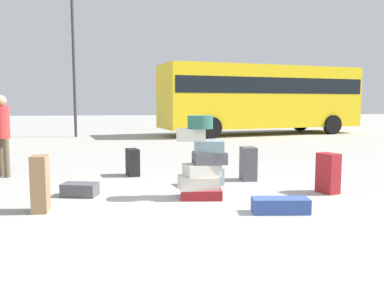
# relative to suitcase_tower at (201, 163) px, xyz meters

# --- Properties ---
(ground_plane) EXTENTS (80.00, 80.00, 0.00)m
(ground_plane) POSITION_rel_suitcase_tower_xyz_m (-0.32, -0.61, -0.56)
(ground_plane) COLOR #9E9E99
(suitcase_tower) EXTENTS (0.79, 0.54, 1.32)m
(suitcase_tower) POSITION_rel_suitcase_tower_xyz_m (0.00, 0.00, 0.00)
(suitcase_tower) COLOR maroon
(suitcase_tower) RESTS_ON ground
(suitcase_maroon_behind_tower) EXTENTS (0.35, 0.41, 0.67)m
(suitcase_maroon_behind_tower) POSITION_rel_suitcase_tower_xyz_m (2.17, 0.05, -0.23)
(suitcase_maroon_behind_tower) COLOR maroon
(suitcase_maroon_behind_tower) RESTS_ON ground
(suitcase_black_foreground_near) EXTENTS (0.31, 0.43, 0.56)m
(suitcase_black_foreground_near) POSITION_rel_suitcase_tower_xyz_m (-1.10, 2.12, -0.29)
(suitcase_black_foreground_near) COLOR black
(suitcase_black_foreground_near) RESTS_ON ground
(suitcase_charcoal_left_side) EXTENTS (0.62, 0.46, 0.21)m
(suitcase_charcoal_left_side) POSITION_rel_suitcase_tower_xyz_m (-1.94, 0.39, -0.46)
(suitcase_charcoal_left_side) COLOR #4C4C51
(suitcase_charcoal_left_side) RESTS_ON ground
(suitcase_brown_white_trunk) EXTENTS (0.21, 0.32, 0.79)m
(suitcase_brown_white_trunk) POSITION_rel_suitcase_tower_xyz_m (-2.36, -0.49, -0.17)
(suitcase_brown_white_trunk) COLOR olive
(suitcase_brown_white_trunk) RESTS_ON ground
(suitcase_charcoal_upright_blue) EXTENTS (0.28, 0.38, 0.65)m
(suitcase_charcoal_upright_blue) POSITION_rel_suitcase_tower_xyz_m (1.15, 1.31, -0.24)
(suitcase_charcoal_upright_blue) COLOR #4C4C51
(suitcase_charcoal_upright_blue) RESTS_ON ground
(suitcase_slate_foreground_far) EXTENTS (0.66, 0.52, 0.32)m
(suitcase_slate_foreground_far) POSITION_rel_suitcase_tower_xyz_m (0.24, 0.98, -0.41)
(suitcase_slate_foreground_far) COLOR gray
(suitcase_slate_foreground_far) RESTS_ON ground
(suitcase_navy_right_side) EXTENTS (0.81, 0.39, 0.21)m
(suitcase_navy_right_side) POSITION_rel_suitcase_tower_xyz_m (0.94, -1.01, -0.46)
(suitcase_navy_right_side) COLOR #334F99
(suitcase_navy_right_side) RESTS_ON ground
(person_bearded_onlooker) EXTENTS (0.30, 0.30, 1.67)m
(person_bearded_onlooker) POSITION_rel_suitcase_tower_xyz_m (-3.71, 2.35, 0.43)
(person_bearded_onlooker) COLOR brown
(person_bearded_onlooker) RESTS_ON ground
(parked_bus) EXTENTS (9.88, 4.53, 3.15)m
(parked_bus) POSITION_rel_suitcase_tower_xyz_m (4.86, 12.10, 1.27)
(parked_bus) COLOR yellow
(parked_bus) RESTS_ON ground
(lamp_post) EXTENTS (0.36, 0.36, 6.69)m
(lamp_post) POSITION_rel_suitcase_tower_xyz_m (-3.62, 11.80, 3.75)
(lamp_post) COLOR #333338
(lamp_post) RESTS_ON ground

